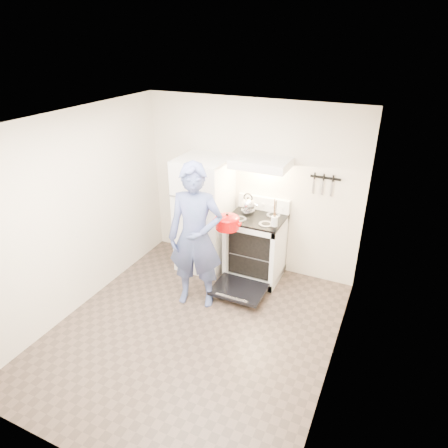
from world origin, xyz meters
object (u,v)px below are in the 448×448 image
Objects in this scene: refrigerator at (204,214)px; tea_kettle at (248,204)px; person at (196,237)px; dutch_oven at (227,223)px; stove_body at (255,248)px.

tea_kettle is (0.65, 0.09, 0.25)m from refrigerator.
person is 5.08× the size of dutch_oven.
person is at bearing -118.04° from stove_body.
tea_kettle is at bearing 57.74° from person.
tea_kettle is 0.81× the size of dutch_oven.
refrigerator is 4.51× the size of dutch_oven.
refrigerator is 0.89× the size of person.
person reaches higher than refrigerator.
refrigerator is 5.59× the size of tea_kettle.
stove_body is 1.13m from person.
person is (-0.48, -0.90, 0.50)m from stove_body.
refrigerator is 1.85× the size of stove_body.
person is (0.33, -0.87, 0.11)m from refrigerator.
dutch_oven reaches higher than stove_body.
person is at bearing -108.07° from tea_kettle.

